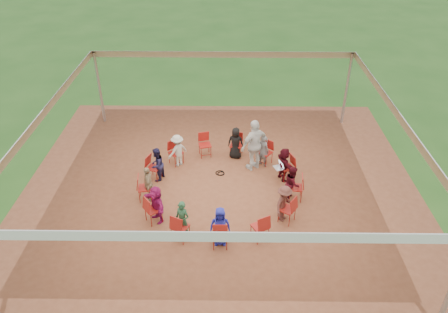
{
  "coord_description": "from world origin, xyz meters",
  "views": [
    {
      "loc": [
        0.26,
        -11.35,
        8.62
      ],
      "look_at": [
        0.11,
        0.3,
        1.24
      ],
      "focal_mm": 35.0,
      "sensor_mm": 36.0,
      "label": 1
    }
  ],
  "objects_px": {
    "person_seated_0": "(284,164)",
    "person_seated_8": "(220,226)",
    "person_seated_7": "(182,220)",
    "standing_person": "(255,145)",
    "chair_10": "(260,227)",
    "chair_12": "(296,187)",
    "chair_6": "(145,188)",
    "chair_3": "(205,145)",
    "chair_1": "(265,153)",
    "person_seated_4": "(157,165)",
    "chair_2": "(236,145)",
    "person_seated_3": "(178,150)",
    "cable_coil": "(220,173)",
    "chair_7": "(153,210)",
    "person_seated_6": "(156,204)",
    "laptop": "(280,166)",
    "person_seated_2": "(236,143)",
    "chair_11": "(287,209)",
    "chair_9": "(220,233)",
    "chair_0": "(287,167)",
    "chair_4": "(176,153)",
    "person_seated_1": "(263,150)",
    "chair_8": "(180,227)",
    "person_seated_9": "(284,204)",
    "chair_5": "(154,168)",
    "person_seated_10": "(292,183)"
  },
  "relations": [
    {
      "from": "chair_4",
      "to": "chair_12",
      "type": "height_order",
      "value": "same"
    },
    {
      "from": "chair_6",
      "to": "chair_7",
      "type": "height_order",
      "value": "same"
    },
    {
      "from": "chair_4",
      "to": "chair_9",
      "type": "distance_m",
      "value": 4.48
    },
    {
      "from": "chair_1",
      "to": "chair_3",
      "type": "height_order",
      "value": "same"
    },
    {
      "from": "person_seated_0",
      "to": "person_seated_8",
      "type": "xyz_separation_m",
      "value": [
        -2.07,
        -3.12,
        0.0
      ]
    },
    {
      "from": "chair_10",
      "to": "chair_12",
      "type": "bearing_deg",
      "value": 27.69
    },
    {
      "from": "chair_0",
      "to": "chair_2",
      "type": "height_order",
      "value": "same"
    },
    {
      "from": "chair_8",
      "to": "person_seated_0",
      "type": "xyz_separation_m",
      "value": [
        3.19,
        2.98,
        0.16
      ]
    },
    {
      "from": "chair_3",
      "to": "laptop",
      "type": "distance_m",
      "value": 3.0
    },
    {
      "from": "standing_person",
      "to": "chair_2",
      "type": "bearing_deg",
      "value": -88.36
    },
    {
      "from": "chair_0",
      "to": "chair_12",
      "type": "relative_size",
      "value": 1.0
    },
    {
      "from": "person_seated_4",
      "to": "person_seated_9",
      "type": "distance_m",
      "value": 4.51
    },
    {
      "from": "person_seated_9",
      "to": "person_seated_1",
      "type": "bearing_deg",
      "value": 41.54
    },
    {
      "from": "chair_6",
      "to": "chair_12",
      "type": "xyz_separation_m",
      "value": [
        4.75,
        0.08,
        0.0
      ]
    },
    {
      "from": "laptop",
      "to": "standing_person",
      "type": "bearing_deg",
      "value": 26.82
    },
    {
      "from": "person_seated_8",
      "to": "laptop",
      "type": "height_order",
      "value": "person_seated_8"
    },
    {
      "from": "person_seated_0",
      "to": "person_seated_8",
      "type": "distance_m",
      "value": 3.74
    },
    {
      "from": "chair_4",
      "to": "person_seated_1",
      "type": "relative_size",
      "value": 0.75
    },
    {
      "from": "chair_3",
      "to": "person_seated_7",
      "type": "height_order",
      "value": "person_seated_7"
    },
    {
      "from": "chair_3",
      "to": "chair_6",
      "type": "xyz_separation_m",
      "value": [
        -1.76,
        -2.64,
        0.0
      ]
    },
    {
      "from": "person_seated_2",
      "to": "person_seated_7",
      "type": "bearing_deg",
      "value": 83.08
    },
    {
      "from": "chair_9",
      "to": "person_seated_2",
      "type": "xyz_separation_m",
      "value": [
        0.47,
        4.61,
        0.16
      ]
    },
    {
      "from": "chair_1",
      "to": "chair_12",
      "type": "relative_size",
      "value": 1.0
    },
    {
      "from": "chair_1",
      "to": "person_seated_4",
      "type": "distance_m",
      "value": 3.85
    },
    {
      "from": "chair_3",
      "to": "person_seated_0",
      "type": "distance_m",
      "value": 3.1
    },
    {
      "from": "chair_11",
      "to": "chair_9",
      "type": "bearing_deg",
      "value": 152.31
    },
    {
      "from": "chair_9",
      "to": "person_seated_6",
      "type": "bearing_deg",
      "value": 149.5
    },
    {
      "from": "person_seated_0",
      "to": "person_seated_8",
      "type": "relative_size",
      "value": 1.0
    },
    {
      "from": "chair_3",
      "to": "chair_6",
      "type": "distance_m",
      "value": 3.18
    },
    {
      "from": "person_seated_2",
      "to": "person_seated_6",
      "type": "distance_m",
      "value": 4.25
    },
    {
      "from": "chair_7",
      "to": "person_seated_1",
      "type": "xyz_separation_m",
      "value": [
        3.43,
        3.12,
        0.16
      ]
    },
    {
      "from": "laptop",
      "to": "chair_5",
      "type": "bearing_deg",
      "value": 67.9
    },
    {
      "from": "person_seated_2",
      "to": "person_seated_10",
      "type": "height_order",
      "value": "same"
    },
    {
      "from": "chair_8",
      "to": "chair_9",
      "type": "height_order",
      "value": "same"
    },
    {
      "from": "person_seated_10",
      "to": "person_seated_3",
      "type": "bearing_deg",
      "value": 69.23
    },
    {
      "from": "chair_10",
      "to": "person_seated_6",
      "type": "relative_size",
      "value": 0.75
    },
    {
      "from": "chair_3",
      "to": "chair_12",
      "type": "bearing_deg",
      "value": 124.62
    },
    {
      "from": "person_seated_4",
      "to": "person_seated_7",
      "type": "relative_size",
      "value": 1.0
    },
    {
      "from": "chair_0",
      "to": "chair_4",
      "type": "distance_m",
      "value": 3.94
    },
    {
      "from": "chair_4",
      "to": "chair_12",
      "type": "xyz_separation_m",
      "value": [
        4.0,
        -2.01,
        0.0
      ]
    },
    {
      "from": "chair_4",
      "to": "standing_person",
      "type": "height_order",
      "value": "standing_person"
    },
    {
      "from": "person_seated_8",
      "to": "standing_person",
      "type": "relative_size",
      "value": 0.63
    },
    {
      "from": "person_seated_1",
      "to": "chair_6",
      "type": "bearing_deg",
      "value": 68.67
    },
    {
      "from": "chair_8",
      "to": "laptop",
      "type": "distance_m",
      "value": 4.22
    },
    {
      "from": "chair_3",
      "to": "chair_12",
      "type": "relative_size",
      "value": 1.0
    },
    {
      "from": "chair_4",
      "to": "chair_12",
      "type": "distance_m",
      "value": 4.48
    },
    {
      "from": "chair_8",
      "to": "person_seated_6",
      "type": "bearing_deg",
      "value": 160.2
    },
    {
      "from": "person_seated_7",
      "to": "standing_person",
      "type": "relative_size",
      "value": 0.63
    },
    {
      "from": "person_seated_3",
      "to": "cable_coil",
      "type": "xyz_separation_m",
      "value": [
        1.51,
        -0.54,
        -0.59
      ]
    },
    {
      "from": "chair_8",
      "to": "laptop",
      "type": "relative_size",
      "value": 2.11
    }
  ]
}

